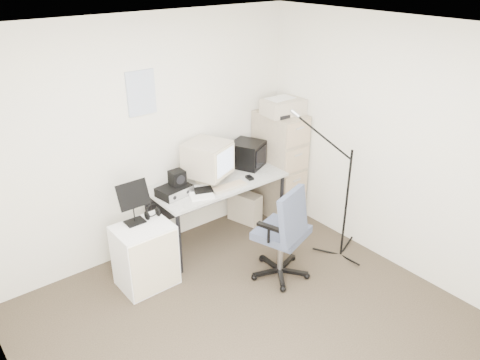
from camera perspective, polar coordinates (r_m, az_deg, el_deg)
floor at (r=4.29m, az=2.24°, el=-18.09°), size 3.60×3.60×0.01m
ceiling at (r=3.13m, az=3.05°, el=17.17°), size 3.60×3.60×0.01m
wall_back at (r=4.91m, az=-11.30°, el=4.80°), size 3.60×0.02×2.50m
wall_left at (r=2.90m, az=-26.38°, el=-13.73°), size 0.02×3.60×2.50m
wall_right at (r=4.81m, az=19.08°, el=3.39°), size 0.02×3.60×2.50m
wall_calendar at (r=4.74m, az=-11.97°, el=10.35°), size 0.30×0.02×0.44m
filing_cabinet at (r=5.74m, az=4.78°, el=1.88°), size 0.40×0.60×1.30m
printer at (r=5.46m, az=5.28°, el=8.87°), size 0.50×0.37×0.18m
desk at (r=5.31m, az=-2.68°, el=-3.62°), size 1.50×0.70×0.73m
crt_monitor at (r=5.04m, az=-4.00°, el=2.17°), size 0.54×0.55×0.45m
crt_tv at (r=5.44m, az=0.91°, el=3.17°), size 0.44×0.45×0.30m
desk_speaker at (r=5.34m, az=-1.52°, el=1.89°), size 0.10×0.10×0.15m
keyboard at (r=4.97m, az=-1.39°, el=-0.82°), size 0.41×0.16×0.02m
mouse at (r=5.16m, az=1.17°, el=0.28°), size 0.07×0.11×0.03m
radio_receiver at (r=4.85m, az=-8.03°, el=-1.30°), size 0.37×0.29×0.10m
radio_speaker at (r=4.85m, az=-7.67°, el=0.31°), size 0.15×0.14×0.15m
papers at (r=4.87m, az=-4.90°, el=-1.51°), size 0.34×0.39×0.02m
pc_tower at (r=5.72m, az=0.60°, el=-3.33°), size 0.28×0.43×0.37m
office_chair at (r=4.63m, az=5.08°, el=-6.17°), size 0.76×0.76×1.05m
side_cart at (r=4.70m, az=-11.50°, el=-9.01°), size 0.53×0.43×0.66m
music_stand at (r=4.49m, az=-12.94°, el=-2.65°), size 0.30×0.16×0.44m
headphones at (r=4.63m, az=-10.63°, el=-3.96°), size 0.19×0.19×0.03m
mic_stand at (r=4.92m, az=13.03°, el=-1.01°), size 0.03×0.03×1.61m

